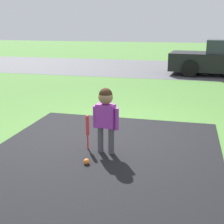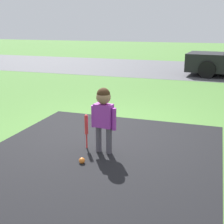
# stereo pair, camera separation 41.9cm
# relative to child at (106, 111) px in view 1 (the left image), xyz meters

# --- Properties ---
(ground_plane) EXTENTS (60.00, 60.00, 0.00)m
(ground_plane) POSITION_rel_child_xyz_m (-0.20, 0.91, -0.67)
(ground_plane) COLOR #477533
(driveway_strip) EXTENTS (3.61, 7.00, 0.01)m
(driveway_strip) POSITION_rel_child_xyz_m (-0.02, -1.59, -0.67)
(driveway_strip) COLOR black
(driveway_strip) RESTS_ON ground
(street_strip) EXTENTS (40.00, 6.00, 0.01)m
(street_strip) POSITION_rel_child_xyz_m (-0.20, 9.99, -0.67)
(street_strip) COLOR #4C4C51
(street_strip) RESTS_ON ground
(child) EXTENTS (0.42, 0.22, 1.04)m
(child) POSITION_rel_child_xyz_m (0.00, 0.00, 0.00)
(child) COLOR #4C4751
(child) RESTS_ON ground
(baseball_bat) EXTENTS (0.06, 0.06, 0.57)m
(baseball_bat) POSITION_rel_child_xyz_m (-0.32, 0.07, -0.30)
(baseball_bat) COLOR red
(baseball_bat) RESTS_ON ground
(sports_ball) EXTENTS (0.09, 0.09, 0.09)m
(sports_ball) POSITION_rel_child_xyz_m (-0.16, -0.49, -0.63)
(sports_ball) COLOR orange
(sports_ball) RESTS_ON ground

